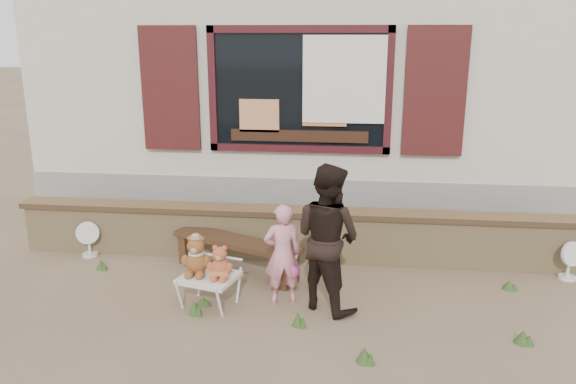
# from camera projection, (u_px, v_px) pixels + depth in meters

# --- Properties ---
(ground) EXTENTS (80.00, 80.00, 0.00)m
(ground) POSITION_uv_depth(u_px,v_px,m) (282.00, 292.00, 6.28)
(ground) COLOR brown
(ground) RESTS_ON ground
(shopfront) EXTENTS (8.04, 5.13, 4.00)m
(shopfront) POSITION_uv_depth(u_px,v_px,m) (313.00, 79.00, 10.03)
(shopfront) COLOR #BCB398
(shopfront) RESTS_ON ground
(brick_wall) EXTENTS (7.10, 0.36, 0.67)m
(brick_wall) POSITION_uv_depth(u_px,v_px,m) (292.00, 233.00, 7.15)
(brick_wall) COLOR tan
(brick_wall) RESTS_ON ground
(bench) EXTENTS (1.67, 1.00, 0.43)m
(bench) POSITION_uv_depth(u_px,v_px,m) (236.00, 248.00, 6.73)
(bench) COLOR #362213
(bench) RESTS_ON ground
(folding_chair) EXTENTS (0.67, 0.62, 0.34)m
(folding_chair) POSITION_uv_depth(u_px,v_px,m) (209.00, 278.00, 5.90)
(folding_chair) COLOR silver
(folding_chair) RESTS_ON ground
(teddy_bear_left) EXTENTS (0.38, 0.35, 0.43)m
(teddy_bear_left) POSITION_uv_depth(u_px,v_px,m) (196.00, 255.00, 5.88)
(teddy_bear_left) COLOR brown
(teddy_bear_left) RESTS_ON folding_chair
(teddy_bear_right) EXTENTS (0.32, 0.30, 0.37)m
(teddy_bear_right) POSITION_uv_depth(u_px,v_px,m) (220.00, 261.00, 5.79)
(teddy_bear_right) COLOR brown
(teddy_bear_right) RESTS_ON folding_chair
(child) EXTENTS (0.46, 0.36, 1.10)m
(child) POSITION_uv_depth(u_px,v_px,m) (282.00, 254.00, 5.93)
(child) COLOR pink
(child) RESTS_ON ground
(adult) EXTENTS (0.96, 0.92, 1.56)m
(adult) POSITION_uv_depth(u_px,v_px,m) (327.00, 237.00, 5.76)
(adult) COLOR black
(adult) RESTS_ON ground
(fan_left) EXTENTS (0.31, 0.20, 0.47)m
(fan_left) POSITION_uv_depth(u_px,v_px,m) (89.00, 239.00, 7.25)
(fan_left) COLOR silver
(fan_left) RESTS_ON ground
(fan_right) EXTENTS (0.30, 0.20, 0.47)m
(fan_right) POSITION_uv_depth(u_px,v_px,m) (570.00, 260.00, 6.56)
(fan_right) COLOR white
(fan_right) RESTS_ON ground
(grass_tufts) EXTENTS (4.98, 1.82, 0.16)m
(grass_tufts) POSITION_uv_depth(u_px,v_px,m) (327.00, 311.00, 5.72)
(grass_tufts) COLOR #304D1E
(grass_tufts) RESTS_ON ground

